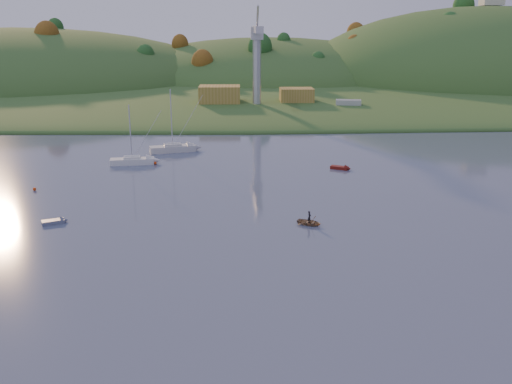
{
  "coord_description": "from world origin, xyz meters",
  "views": [
    {
      "loc": [
        -3.42,
        -32.36,
        23.16
      ],
      "look_at": [
        -1.08,
        36.66,
        2.77
      ],
      "focal_mm": 40.0,
      "sensor_mm": 36.0,
      "label": 1
    }
  ],
  "objects_px": {
    "sailboat_far": "(173,148)",
    "red_tender": "(343,168)",
    "sailboat_near": "(132,160)",
    "grey_dinghy": "(58,221)",
    "canoe": "(309,222)"
  },
  "relations": [
    {
      "from": "sailboat_far",
      "to": "canoe",
      "type": "distance_m",
      "value": 46.39
    },
    {
      "from": "sailboat_far",
      "to": "grey_dinghy",
      "type": "distance_m",
      "value": 40.97
    },
    {
      "from": "sailboat_near",
      "to": "grey_dinghy",
      "type": "relative_size",
      "value": 3.15
    },
    {
      "from": "sailboat_far",
      "to": "grey_dinghy",
      "type": "height_order",
      "value": "sailboat_far"
    },
    {
      "from": "sailboat_near",
      "to": "canoe",
      "type": "bearing_deg",
      "value": -57.07
    },
    {
      "from": "canoe",
      "to": "red_tender",
      "type": "distance_m",
      "value": 28.27
    },
    {
      "from": "sailboat_near",
      "to": "grey_dinghy",
      "type": "bearing_deg",
      "value": -104.06
    },
    {
      "from": "sailboat_near",
      "to": "sailboat_far",
      "type": "bearing_deg",
      "value": 51.68
    },
    {
      "from": "sailboat_far",
      "to": "red_tender",
      "type": "xyz_separation_m",
      "value": [
        29.74,
        -14.7,
        -0.51
      ]
    },
    {
      "from": "sailboat_near",
      "to": "grey_dinghy",
      "type": "height_order",
      "value": "sailboat_near"
    },
    {
      "from": "canoe",
      "to": "grey_dinghy",
      "type": "height_order",
      "value": "grey_dinghy"
    },
    {
      "from": "sailboat_near",
      "to": "sailboat_far",
      "type": "distance_m",
      "value": 11.37
    },
    {
      "from": "sailboat_far",
      "to": "sailboat_near",
      "type": "bearing_deg",
      "value": -137.04
    },
    {
      "from": "sailboat_near",
      "to": "red_tender",
      "type": "distance_m",
      "value": 36.0
    },
    {
      "from": "red_tender",
      "to": "grey_dinghy",
      "type": "xyz_separation_m",
      "value": [
        -39.35,
        -25.13,
        -0.01
      ]
    }
  ]
}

